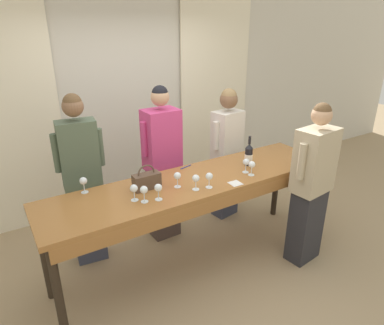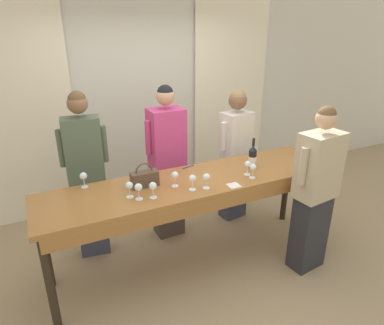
{
  "view_description": "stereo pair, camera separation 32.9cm",
  "coord_description": "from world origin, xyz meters",
  "px_view_note": "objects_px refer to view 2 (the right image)",
  "views": [
    {
      "loc": [
        -1.61,
        -2.51,
        2.37
      ],
      "look_at": [
        0.0,
        0.07,
        1.12
      ],
      "focal_mm": 32.0,
      "sensor_mm": 36.0,
      "label": 1
    },
    {
      "loc": [
        -1.32,
        -2.67,
        2.37
      ],
      "look_at": [
        0.0,
        0.07,
        1.12
      ],
      "focal_mm": 32.0,
      "sensor_mm": 36.0,
      "label": 2
    }
  ],
  "objects_px": {
    "wine_glass_center_mid": "(83,177)",
    "wine_glass_front_right": "(316,151)",
    "wine_glass_front_mid": "(129,186)",
    "wine_glass_center_right": "(206,178)",
    "wine_glass_back_mid": "(138,188)",
    "wine_bottle": "(253,157)",
    "wine_glass_near_host": "(253,168)",
    "wine_glass_center_left": "(175,176)",
    "host_pouring": "(315,192)",
    "guest_olive_jacket": "(87,175)",
    "guest_pink_top": "(167,163)",
    "wine_glass_front_left": "(248,165)",
    "guest_cream_sweater": "(235,154)",
    "wine_glass_back_right": "(153,187)",
    "wine_glass_back_left": "(192,179)",
    "handbag": "(145,178)",
    "tasting_bar": "(196,190)"
  },
  "relations": [
    {
      "from": "wine_glass_center_mid",
      "to": "wine_glass_front_right",
      "type": "bearing_deg",
      "value": -9.81
    },
    {
      "from": "wine_glass_front_mid",
      "to": "wine_glass_center_right",
      "type": "distance_m",
      "value": 0.69
    },
    {
      "from": "wine_glass_center_mid",
      "to": "wine_glass_back_mid",
      "type": "height_order",
      "value": "same"
    },
    {
      "from": "wine_bottle",
      "to": "wine_glass_near_host",
      "type": "height_order",
      "value": "wine_bottle"
    },
    {
      "from": "wine_glass_center_left",
      "to": "host_pouring",
      "type": "distance_m",
      "value": 1.36
    },
    {
      "from": "wine_bottle",
      "to": "wine_glass_center_mid",
      "type": "bearing_deg",
      "value": 170.41
    },
    {
      "from": "wine_glass_front_mid",
      "to": "wine_glass_near_host",
      "type": "xyz_separation_m",
      "value": [
        1.19,
        -0.13,
        0.0
      ]
    },
    {
      "from": "wine_glass_near_host",
      "to": "guest_olive_jacket",
      "type": "relative_size",
      "value": 0.08
    },
    {
      "from": "wine_glass_front_mid",
      "to": "guest_pink_top",
      "type": "bearing_deg",
      "value": 48.58
    },
    {
      "from": "wine_glass_front_left",
      "to": "guest_pink_top",
      "type": "bearing_deg",
      "value": 125.56
    },
    {
      "from": "guest_cream_sweater",
      "to": "wine_glass_center_mid",
      "type": "bearing_deg",
      "value": -169.33
    },
    {
      "from": "wine_glass_front_left",
      "to": "wine_glass_back_right",
      "type": "distance_m",
      "value": 1.0
    },
    {
      "from": "wine_glass_back_left",
      "to": "wine_glass_front_mid",
      "type": "bearing_deg",
      "value": 169.04
    },
    {
      "from": "wine_bottle",
      "to": "wine_glass_center_left",
      "type": "bearing_deg",
      "value": -175.99
    },
    {
      "from": "wine_glass_center_mid",
      "to": "wine_glass_back_left",
      "type": "bearing_deg",
      "value": -28.73
    },
    {
      "from": "wine_glass_center_mid",
      "to": "handbag",
      "type": "bearing_deg",
      "value": -23.44
    },
    {
      "from": "wine_glass_front_right",
      "to": "host_pouring",
      "type": "xyz_separation_m",
      "value": [
        -0.38,
        -0.42,
        -0.22
      ]
    },
    {
      "from": "wine_glass_back_right",
      "to": "guest_pink_top",
      "type": "xyz_separation_m",
      "value": [
        0.46,
        0.82,
        -0.17
      ]
    },
    {
      "from": "wine_glass_center_mid",
      "to": "guest_olive_jacket",
      "type": "relative_size",
      "value": 0.08
    },
    {
      "from": "guest_pink_top",
      "to": "host_pouring",
      "type": "height_order",
      "value": "guest_pink_top"
    },
    {
      "from": "wine_glass_back_right",
      "to": "wine_glass_front_right",
      "type": "bearing_deg",
      "value": 1.65
    },
    {
      "from": "handbag",
      "to": "wine_glass_front_mid",
      "type": "xyz_separation_m",
      "value": [
        -0.19,
        -0.15,
        0.03
      ]
    },
    {
      "from": "handbag",
      "to": "wine_glass_back_right",
      "type": "relative_size",
      "value": 1.7
    },
    {
      "from": "wine_glass_front_mid",
      "to": "wine_glass_center_left",
      "type": "xyz_separation_m",
      "value": [
        0.44,
        0.03,
        0.0
      ]
    },
    {
      "from": "wine_glass_back_left",
      "to": "wine_glass_front_left",
      "type": "bearing_deg",
      "value": 5.34
    },
    {
      "from": "handbag",
      "to": "wine_glass_near_host",
      "type": "distance_m",
      "value": 1.04
    },
    {
      "from": "wine_glass_center_mid",
      "to": "guest_cream_sweater",
      "type": "distance_m",
      "value": 1.9
    },
    {
      "from": "wine_glass_back_mid",
      "to": "wine_glass_near_host",
      "type": "distance_m",
      "value": 1.13
    },
    {
      "from": "wine_bottle",
      "to": "host_pouring",
      "type": "height_order",
      "value": "host_pouring"
    },
    {
      "from": "guest_olive_jacket",
      "to": "host_pouring",
      "type": "relative_size",
      "value": 1.05
    },
    {
      "from": "guest_olive_jacket",
      "to": "guest_cream_sweater",
      "type": "distance_m",
      "value": 1.78
    },
    {
      "from": "handbag",
      "to": "wine_glass_back_right",
      "type": "bearing_deg",
      "value": -91.64
    },
    {
      "from": "wine_bottle",
      "to": "guest_olive_jacket",
      "type": "relative_size",
      "value": 0.18
    },
    {
      "from": "handbag",
      "to": "wine_glass_back_right",
      "type": "distance_m",
      "value": 0.25
    },
    {
      "from": "wine_glass_center_right",
      "to": "guest_cream_sweater",
      "type": "bearing_deg",
      "value": 44.85
    },
    {
      "from": "guest_olive_jacket",
      "to": "wine_glass_front_mid",
      "type": "bearing_deg",
      "value": -71.04
    },
    {
      "from": "wine_glass_front_left",
      "to": "wine_glass_front_mid",
      "type": "xyz_separation_m",
      "value": [
        -1.18,
        0.05,
        0.0
      ]
    },
    {
      "from": "wine_glass_front_mid",
      "to": "guest_olive_jacket",
      "type": "distance_m",
      "value": 0.77
    },
    {
      "from": "wine_glass_center_mid",
      "to": "wine_glass_front_left",
      "type": "bearing_deg",
      "value": -15.53
    },
    {
      "from": "guest_olive_jacket",
      "to": "wine_glass_back_left",
      "type": "bearing_deg",
      "value": -46.02
    },
    {
      "from": "wine_glass_back_right",
      "to": "guest_pink_top",
      "type": "distance_m",
      "value": 0.95
    },
    {
      "from": "wine_glass_back_right",
      "to": "handbag",
      "type": "bearing_deg",
      "value": 88.36
    },
    {
      "from": "wine_glass_front_mid",
      "to": "guest_pink_top",
      "type": "height_order",
      "value": "guest_pink_top"
    },
    {
      "from": "wine_glass_front_mid",
      "to": "guest_cream_sweater",
      "type": "bearing_deg",
      "value": 25.13
    },
    {
      "from": "tasting_bar",
      "to": "handbag",
      "type": "distance_m",
      "value": 0.52
    },
    {
      "from": "wine_glass_front_right",
      "to": "guest_cream_sweater",
      "type": "height_order",
      "value": "guest_cream_sweater"
    },
    {
      "from": "wine_glass_front_right",
      "to": "wine_glass_back_left",
      "type": "height_order",
      "value": "same"
    },
    {
      "from": "wine_bottle",
      "to": "host_pouring",
      "type": "distance_m",
      "value": 0.7
    },
    {
      "from": "handbag",
      "to": "wine_glass_back_mid",
      "type": "relative_size",
      "value": 1.7
    },
    {
      "from": "wine_glass_front_right",
      "to": "wine_glass_center_right",
      "type": "relative_size",
      "value": 1.0
    }
  ]
}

